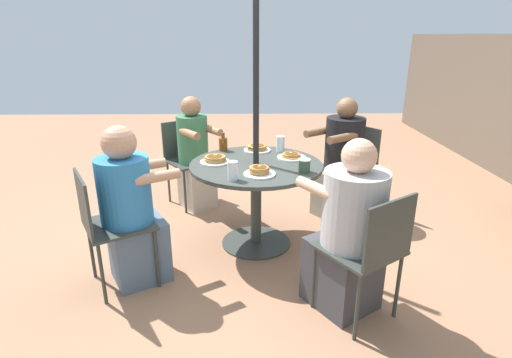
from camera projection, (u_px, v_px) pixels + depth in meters
ground_plane at (256, 243)px, 3.46m from camera, size 12.00×12.00×0.00m
patio_table at (256, 180)px, 3.26m from camera, size 1.07×1.07×0.72m
umbrella_pole at (256, 118)px, 3.09m from camera, size 0.05×0.05×2.18m
patio_chair_north at (369, 248)px, 2.37m from camera, size 0.60×0.60×0.86m
diner_north at (348, 236)px, 2.50m from camera, size 0.60×0.57×1.15m
patio_chair_east at (352, 162)px, 3.95m from camera, size 0.60×0.60×0.86m
diner_east at (341, 164)px, 3.85m from camera, size 0.58×0.62×1.16m
patio_chair_south at (187, 155)px, 4.17m from camera, size 0.60×0.60×0.86m
diner_south at (195, 157)px, 4.04m from camera, size 0.54×0.51×1.14m
patio_chair_west at (107, 221)px, 2.70m from camera, size 0.59×0.59×0.86m
diner_west at (131, 213)px, 2.78m from camera, size 0.54×0.59×1.15m
pancake_plate_a at (215, 160)px, 3.23m from camera, size 0.24×0.24×0.07m
pancake_plate_b at (257, 148)px, 3.55m from camera, size 0.24×0.24×0.06m
pancake_plate_c at (259, 172)px, 2.94m from camera, size 0.24×0.24×0.07m
pancake_plate_d at (291, 156)px, 3.34m from camera, size 0.24×0.24×0.05m
syrup_bottle at (223, 144)px, 3.55m from camera, size 0.10×0.08×0.16m
coffee_cup at (304, 166)px, 3.00m from camera, size 0.09×0.09×0.10m
drinking_glass_a at (280, 144)px, 3.53m from camera, size 0.07×0.07×0.14m
drinking_glass_b at (233, 171)px, 2.83m from camera, size 0.08×0.08×0.14m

